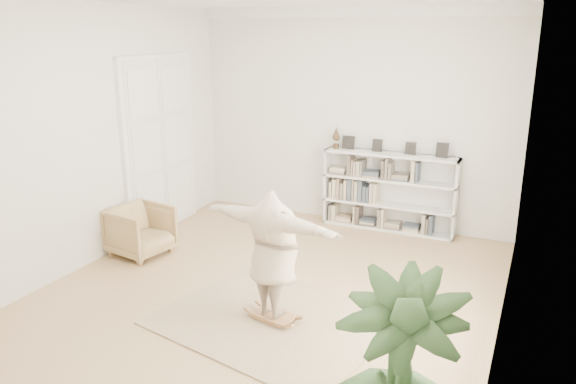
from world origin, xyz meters
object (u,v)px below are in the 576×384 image
(bookshelf, at_px, (389,193))
(rocker_board, at_px, (274,316))
(houseplant, at_px, (397,384))
(person, at_px, (273,251))
(armchair, at_px, (141,231))

(bookshelf, distance_m, rocker_board, 3.67)
(bookshelf, distance_m, houseplant, 5.57)
(rocker_board, bearing_deg, houseplant, -32.12)
(person, relative_size, houseplant, 1.12)
(bookshelf, height_order, rocker_board, bookshelf)
(person, bearing_deg, houseplant, 147.88)
(armchair, bearing_deg, person, -101.24)
(armchair, xyz_separation_m, houseplant, (4.52, -2.75, 0.45))
(armchair, height_order, houseplant, houseplant)
(person, bearing_deg, rocker_board, -168.43)
(bookshelf, xyz_separation_m, houseplant, (1.48, -5.37, 0.18))
(houseplant, bearing_deg, armchair, 148.72)
(rocker_board, bearing_deg, armchair, 171.34)
(armchair, relative_size, houseplant, 0.49)
(bookshelf, bearing_deg, armchair, -139.29)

